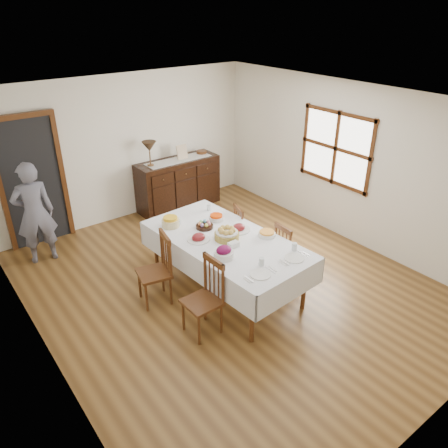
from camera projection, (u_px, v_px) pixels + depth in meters
ground at (228, 285)px, 6.33m from camera, size 6.00×6.00×0.00m
room_shell at (201, 172)px, 5.80m from camera, size 5.02×6.02×2.65m
dining_table at (226, 245)px, 5.91m from camera, size 1.38×2.46×0.82m
chair_left_near at (205, 297)px, 5.25m from camera, size 0.42×0.42×0.99m
chair_left_far at (157, 269)px, 5.79m from camera, size 0.49×0.49×0.99m
chair_right_near at (288, 251)px, 6.30m from camera, size 0.40×0.40×0.89m
chair_right_far at (246, 233)px, 6.73m from camera, size 0.49×0.49×0.93m
sideboard at (178, 184)px, 8.50m from camera, size 1.63×0.59×0.98m
person at (34, 210)px, 6.56m from camera, size 0.58×0.41×1.73m
bread_basket at (227, 234)px, 5.83m from camera, size 0.33×0.33×0.17m
egg_basket at (204, 226)px, 6.13m from camera, size 0.25×0.25×0.10m
ham_platter_a at (198, 238)px, 5.83m from camera, size 0.31×0.31×0.11m
ham_platter_b at (239, 228)px, 6.08m from camera, size 0.33×0.33×0.11m
beet_bowl at (224, 253)px, 5.41m from camera, size 0.25×0.25×0.16m
carrot_bowl at (216, 218)px, 6.34m from camera, size 0.21×0.21×0.09m
pineapple_bowl at (171, 222)px, 6.16m from camera, size 0.25×0.25×0.15m
casserole_dish at (267, 234)px, 5.93m from camera, size 0.24×0.24×0.07m
butter_dish at (234, 245)px, 5.66m from camera, size 0.15×0.10×0.07m
setting_left at (260, 270)px, 5.15m from camera, size 0.43×0.31×0.10m
setting_right at (294, 254)px, 5.47m from camera, size 0.43×0.31×0.10m
glass_far_a at (179, 221)px, 6.23m from camera, size 0.06×0.06×0.10m
glass_far_b at (209, 207)px, 6.64m from camera, size 0.06×0.06×0.10m
runner at (179, 160)px, 8.27m from camera, size 1.30×0.35×0.01m
table_lamp at (149, 147)px, 7.81m from camera, size 0.26×0.26×0.46m
picture_frame at (182, 152)px, 8.25m from camera, size 0.22×0.08×0.28m
deco_bowl at (202, 152)px, 8.60m from camera, size 0.20×0.20×0.06m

